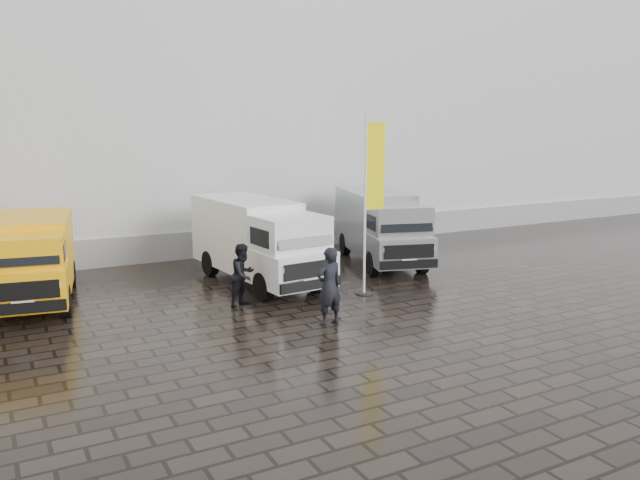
# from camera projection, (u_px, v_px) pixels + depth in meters

# --- Properties ---
(ground) EXTENTS (120.00, 120.00, 0.00)m
(ground) POSITION_uv_depth(u_px,v_px,m) (379.00, 300.00, 17.41)
(ground) COLOR black
(ground) RESTS_ON ground
(exhibition_hall) EXTENTS (44.00, 16.00, 12.00)m
(exhibition_hall) POSITION_uv_depth(u_px,v_px,m) (237.00, 101.00, 31.12)
(exhibition_hall) COLOR silver
(exhibition_hall) RESTS_ON ground
(hall_plinth) EXTENTS (44.00, 0.15, 1.00)m
(hall_plinth) POSITION_uv_depth(u_px,v_px,m) (311.00, 234.00, 25.14)
(hall_plinth) COLOR gray
(hall_plinth) RESTS_ON ground
(van_yellow) EXTENTS (2.70, 5.26, 2.32)m
(van_yellow) POSITION_uv_depth(u_px,v_px,m) (32.00, 262.00, 16.88)
(van_yellow) COLOR #FFAF0D
(van_yellow) RESTS_ON ground
(van_white) EXTENTS (2.47, 6.01, 2.54)m
(van_white) POSITION_uv_depth(u_px,v_px,m) (259.00, 243.00, 19.07)
(van_white) COLOR white
(van_white) RESTS_ON ground
(van_silver) EXTENTS (3.42, 6.04, 2.48)m
(van_silver) POSITION_uv_depth(u_px,v_px,m) (381.00, 228.00, 21.94)
(van_silver) COLOR #A2A4A6
(van_silver) RESTS_ON ground
(flagpole) EXTENTS (0.88, 0.50, 5.10)m
(flagpole) POSITION_uv_depth(u_px,v_px,m) (371.00, 195.00, 17.62)
(flagpole) COLOR black
(flagpole) RESTS_ON ground
(wheelie_bin) EXTENTS (0.78, 0.78, 1.12)m
(wheelie_bin) POSITION_uv_depth(u_px,v_px,m) (414.00, 226.00, 26.78)
(wheelie_bin) COLOR black
(wheelie_bin) RESTS_ON ground
(person_front) EXTENTS (0.75, 0.53, 1.93)m
(person_front) POSITION_uv_depth(u_px,v_px,m) (329.00, 286.00, 15.08)
(person_front) COLOR black
(person_front) RESTS_ON ground
(person_tent) EXTENTS (1.04, 0.98, 1.70)m
(person_tent) POSITION_uv_depth(u_px,v_px,m) (243.00, 275.00, 16.73)
(person_tent) COLOR black
(person_tent) RESTS_ON ground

